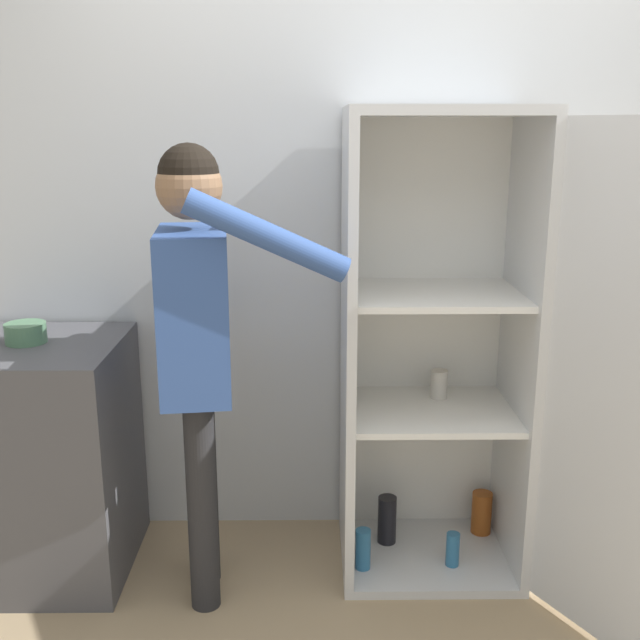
% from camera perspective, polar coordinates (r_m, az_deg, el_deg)
% --- Properties ---
extents(wall_back, '(7.00, 0.06, 2.55)m').
position_cam_1_polar(wall_back, '(3.08, 4.68, 6.48)').
color(wall_back, silver).
rests_on(wall_back, ground_plane).
extents(refrigerator, '(1.06, 1.16, 1.77)m').
position_cam_1_polar(refrigerator, '(2.81, 11.71, -3.03)').
color(refrigerator, silver).
rests_on(refrigerator, ground_plane).
extents(person, '(0.67, 0.55, 1.66)m').
position_cam_1_polar(person, '(2.60, -9.31, -0.05)').
color(person, '#262628').
rests_on(person, ground_plane).
extents(counter, '(0.60, 0.63, 0.92)m').
position_cam_1_polar(counter, '(3.12, -20.00, -9.87)').
color(counter, '#4C4C51').
rests_on(counter, ground_plane).
extents(bowl, '(0.15, 0.15, 0.07)m').
position_cam_1_polar(bowl, '(2.99, -21.52, -0.92)').
color(bowl, '#517F5B').
rests_on(bowl, counter).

